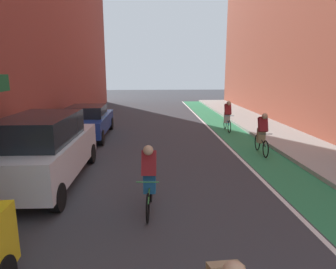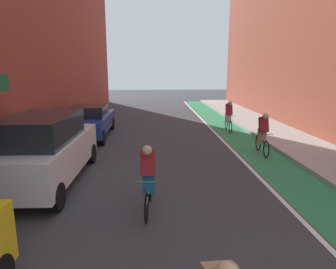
{
  "view_description": "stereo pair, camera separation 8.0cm",
  "coord_description": "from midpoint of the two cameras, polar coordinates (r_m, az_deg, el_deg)",
  "views": [
    {
      "loc": [
        -0.49,
        1.13,
        3.19
      ],
      "look_at": [
        0.06,
        10.26,
        1.2
      ],
      "focal_mm": 32.05,
      "sensor_mm": 36.0,
      "label": 1
    },
    {
      "loc": [
        -0.41,
        1.12,
        3.19
      ],
      "look_at": [
        0.06,
        10.26,
        1.2
      ],
      "focal_mm": 32.05,
      "sensor_mm": 36.0,
      "label": 2
    }
  ],
  "objects": [
    {
      "name": "ground_plane",
      "position": [
        12.03,
        -0.69,
        -3.09
      ],
      "size": [
        73.55,
        73.55,
        0.0
      ],
      "primitive_type": "plane",
      "color": "#38383D"
    },
    {
      "name": "bike_lane_paint",
      "position": [
        14.56,
        13.64,
        -0.72
      ],
      "size": [
        1.6,
        33.43,
        0.0
      ],
      "primitive_type": "cube",
      "color": "#2D8451",
      "rests_on": "ground"
    },
    {
      "name": "lane_divider_stripe",
      "position": [
        14.33,
        10.18,
        -0.77
      ],
      "size": [
        0.12,
        33.43,
        0.0
      ],
      "primitive_type": "cube",
      "color": "white",
      "rests_on": "ground"
    },
    {
      "name": "sidewalk_right",
      "position": [
        15.27,
        21.23,
        -0.34
      ],
      "size": [
        2.6,
        33.43,
        0.14
      ],
      "primitive_type": "cube",
      "color": "#A8A59E",
      "rests_on": "ground"
    },
    {
      "name": "building_facade_right",
      "position": [
        18.13,
        27.83,
        20.54
      ],
      "size": [
        2.4,
        29.43,
        12.42
      ],
      "primitive_type": "cube",
      "color": "#9E4C38",
      "rests_on": "ground"
    },
    {
      "name": "parked_suv_white",
      "position": [
        9.07,
        -22.07,
        -2.48
      ],
      "size": [
        1.98,
        4.78,
        1.98
      ],
      "color": "silver",
      "rests_on": "ground"
    },
    {
      "name": "parked_sedan_blue",
      "position": [
        14.81,
        -14.53,
        2.55
      ],
      "size": [
        1.88,
        4.59,
        1.53
      ],
      "color": "navy",
      "rests_on": "ground"
    },
    {
      "name": "cyclist_mid",
      "position": [
        6.83,
        -3.45,
        -7.79
      ],
      "size": [
        0.48,
        1.69,
        1.6
      ],
      "color": "black",
      "rests_on": "ground"
    },
    {
      "name": "cyclist_trailing",
      "position": [
        11.97,
        17.76,
        0.41
      ],
      "size": [
        0.48,
        1.69,
        1.6
      ],
      "color": "black",
      "rests_on": "ground"
    },
    {
      "name": "cyclist_far",
      "position": [
        16.04,
        11.6,
        3.64
      ],
      "size": [
        0.48,
        1.7,
        1.61
      ],
      "color": "black",
      "rests_on": "ground"
    }
  ]
}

